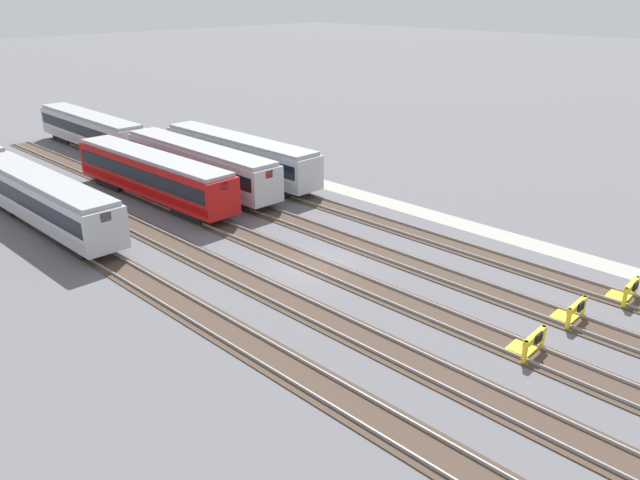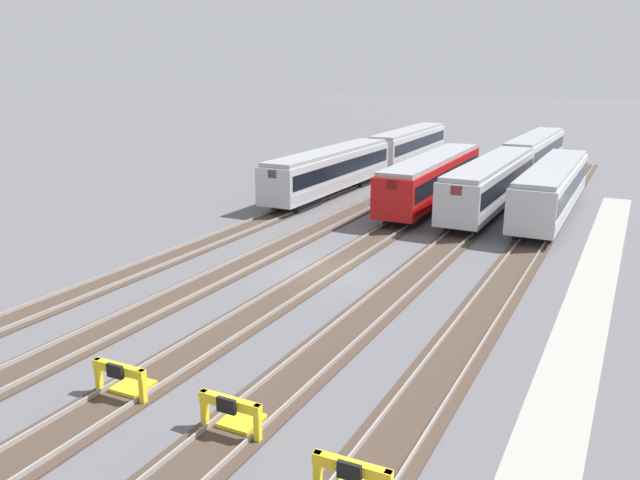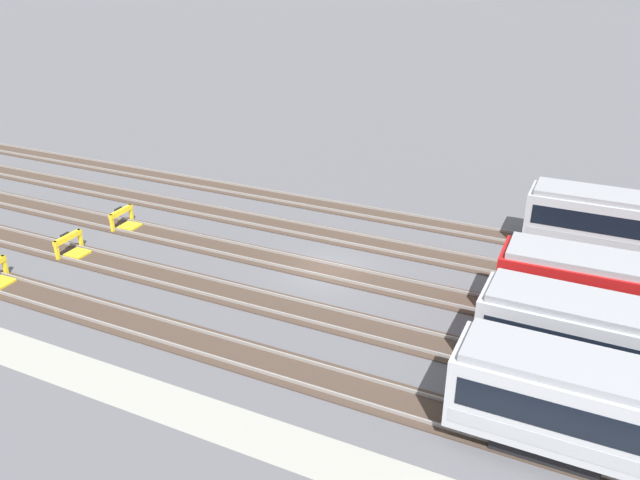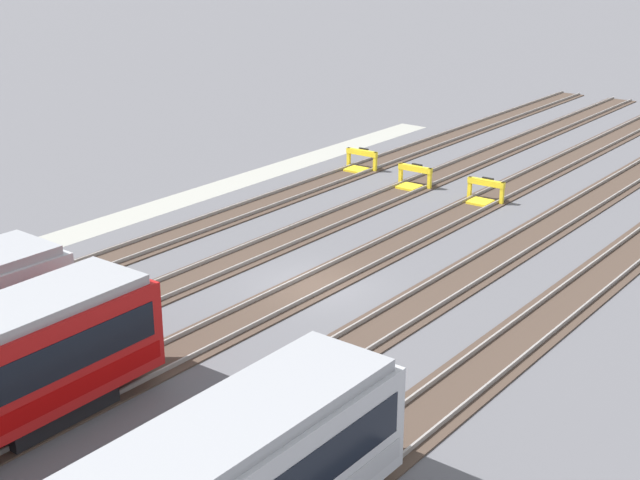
{
  "view_description": "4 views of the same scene",
  "coord_description": "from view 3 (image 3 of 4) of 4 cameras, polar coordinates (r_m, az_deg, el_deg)",
  "views": [
    {
      "loc": [
        -24.37,
        24.22,
        15.65
      ],
      "look_at": [
        -0.41,
        0.0,
        1.8
      ],
      "focal_mm": 35.0,
      "sensor_mm": 36.0,
      "label": 1
    },
    {
      "loc": [
        -26.91,
        -13.75,
        10.13
      ],
      "look_at": [
        -0.41,
        0.0,
        1.8
      ],
      "focal_mm": 35.0,
      "sensor_mm": 36.0,
      "label": 2
    },
    {
      "loc": [
        12.37,
        -27.02,
        15.77
      ],
      "look_at": [
        -0.41,
        0.0,
        1.8
      ],
      "focal_mm": 35.0,
      "sensor_mm": 36.0,
      "label": 3
    },
    {
      "loc": [
        25.26,
        20.05,
        13.56
      ],
      "look_at": [
        -0.41,
        0.0,
        1.8
      ],
      "focal_mm": 50.0,
      "sensor_mm": 36.0,
      "label": 4
    }
  ],
  "objects": [
    {
      "name": "ground_plane",
      "position": [
        33.64,
        0.64,
        -2.91
      ],
      "size": [
        400.0,
        400.0,
        0.0
      ],
      "primitive_type": "plane",
      "color": "#5B5B60"
    },
    {
      "name": "service_walkway",
      "position": [
        24.81,
        -11.88,
        -15.07
      ],
      "size": [
        54.0,
        2.0,
        0.01
      ],
      "primitive_type": "cube",
      "color": "#9E9E93",
      "rests_on": "ground"
    },
    {
      "name": "rail_track_nearest",
      "position": [
        27.23,
        -7.05,
        -10.45
      ],
      "size": [
        90.0,
        2.23,
        0.21
      ],
      "color": "#47382D",
      "rests_on": "ground"
    },
    {
      "name": "rail_track_near_inner",
      "position": [
        30.29,
        -2.77,
        -6.26
      ],
      "size": [
        90.0,
        2.23,
        0.21
      ],
      "color": "#47382D",
      "rests_on": "ground"
    },
    {
      "name": "rail_track_middle",
      "position": [
        33.62,
        0.64,
        -2.84
      ],
      "size": [
        90.0,
        2.24,
        0.21
      ],
      "color": "#47382D",
      "rests_on": "ground"
    },
    {
      "name": "rail_track_far_inner",
      "position": [
        37.15,
        3.4,
        -0.04
      ],
      "size": [
        90.0,
        2.23,
        0.21
      ],
      "color": "#47382D",
      "rests_on": "ground"
    },
    {
      "name": "rail_track_farthest",
      "position": [
        40.82,
        5.67,
        2.26
      ],
      "size": [
        90.0,
        2.23,
        0.21
      ],
      "color": "#47382D",
      "rests_on": "ground"
    },
    {
      "name": "bumper_stop_near_inner_track",
      "position": [
        37.98,
        -21.71,
        -0.53
      ],
      "size": [
        1.36,
        2.0,
        1.22
      ],
      "color": "yellow",
      "rests_on": "ground"
    },
    {
      "name": "bumper_stop_middle_track",
      "position": [
        40.64,
        -17.41,
        1.79
      ],
      "size": [
        1.37,
        2.01,
        1.22
      ],
      "color": "yellow",
      "rests_on": "ground"
    }
  ]
}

